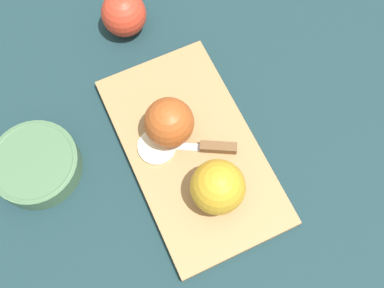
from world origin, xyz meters
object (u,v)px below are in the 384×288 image
(apple_half_right, at_px, (169,123))
(knife, at_px, (209,147))
(apple_whole, at_px, (125,13))
(bowl, at_px, (36,164))
(apple_half_left, at_px, (217,187))

(apple_half_right, relative_size, knife, 0.55)
(apple_whole, distance_m, bowl, 0.33)
(apple_half_left, height_order, apple_half_right, apple_half_left)
(apple_half_right, bearing_deg, bowl, -14.29)
(bowl, bearing_deg, apple_half_right, -101.23)
(bowl, bearing_deg, apple_whole, -51.21)
(apple_half_right, relative_size, bowl, 0.57)
(apple_half_right, xyz_separation_m, bowl, (0.05, 0.23, -0.04))
(knife, relative_size, bowl, 1.05)
(apple_half_left, xyz_separation_m, bowl, (0.18, 0.25, -0.04))
(apple_half_left, height_order, apple_whole, apple_half_left)
(apple_half_right, bearing_deg, apple_whole, -98.69)
(knife, bearing_deg, bowl, 9.72)
(apple_half_left, distance_m, bowl, 0.31)
(knife, bearing_deg, apple_half_right, -20.17)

